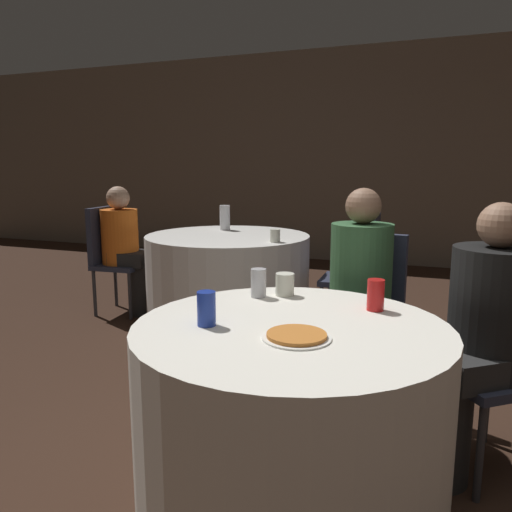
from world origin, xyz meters
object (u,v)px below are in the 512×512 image
at_px(person_green_jacket, 356,308).
at_px(person_black_shirt, 478,341).
at_px(chair_far_west, 111,251).
at_px(table_near, 290,421).
at_px(chair_far_east, 362,265).
at_px(soda_can_red, 376,295).
at_px(table_far, 228,279).
at_px(bottle_far, 225,218).
at_px(chair_near_north, 365,306).
at_px(chair_near_northeast, 510,345).
at_px(pizza_plate_near, 297,336).
at_px(soda_can_blue, 206,309).
at_px(soda_can_silver, 258,283).
at_px(person_orange_shirt, 128,251).

bearing_deg(person_green_jacket, person_black_shirt, 158.02).
xyz_separation_m(chair_far_west, person_black_shirt, (2.89, -1.44, 0.03)).
height_order(table_near, person_black_shirt, person_black_shirt).
bearing_deg(chair_far_east, soda_can_red, -171.55).
distance_m(table_far, bottle_far, 0.58).
bearing_deg(chair_near_north, table_far, -33.70).
bearing_deg(chair_far_east, chair_near_northeast, -152.23).
xyz_separation_m(pizza_plate_near, soda_can_blue, (-0.33, 0.02, 0.05)).
height_order(chair_near_northeast, person_black_shirt, person_black_shirt).
bearing_deg(soda_can_blue, chair_far_east, 85.09).
relative_size(person_black_shirt, bottle_far, 5.29).
relative_size(person_black_shirt, soda_can_blue, 9.37).
xyz_separation_m(chair_near_northeast, bottle_far, (-2.09, 1.73, 0.29)).
height_order(person_green_jacket, soda_can_silver, person_green_jacket).
bearing_deg(chair_far_west, chair_far_east, 88.31).
distance_m(soda_can_blue, soda_can_silver, 0.43).
xyz_separation_m(soda_can_blue, soda_can_silver, (0.03, 0.43, 0.00)).
height_order(chair_far_east, soda_can_red, chair_far_east).
distance_m(chair_far_east, person_orange_shirt, 1.99).
relative_size(chair_near_northeast, bottle_far, 4.31).
relative_size(person_orange_shirt, person_black_shirt, 0.97).
bearing_deg(table_near, chair_far_west, 139.12).
relative_size(chair_near_north, person_green_jacket, 0.79).
distance_m(person_black_shirt, soda_can_silver, 0.93).
relative_size(pizza_plate_near, soda_can_red, 1.87).
bearing_deg(chair_far_east, soda_can_silver, 172.75).
distance_m(table_far, person_black_shirt, 2.39).
relative_size(person_black_shirt, person_green_jacket, 0.97).
bearing_deg(chair_near_north, chair_near_northeast, 157.51).
bearing_deg(table_far, chair_far_west, -174.45).
xyz_separation_m(chair_far_east, bottle_far, (-1.24, 0.25, 0.29)).
distance_m(person_black_shirt, person_green_jacket, 0.62).
bearing_deg(bottle_far, person_black_shirt, -43.03).
xyz_separation_m(person_green_jacket, soda_can_red, (0.16, -0.51, 0.21)).
bearing_deg(chair_near_north, person_green_jacket, 90.00).
bearing_deg(chair_far_west, bottle_far, 107.79).
bearing_deg(soda_can_red, soda_can_silver, 176.92).
relative_size(table_near, chair_near_northeast, 1.21).
bearing_deg(soda_can_blue, person_black_shirt, 34.11).
bearing_deg(soda_can_silver, person_black_shirt, 12.11).
bearing_deg(bottle_far, soda_can_silver, -61.86).
relative_size(table_near, chair_far_west, 1.21).
xyz_separation_m(table_near, chair_far_east, (-0.09, 2.09, 0.18)).
distance_m(table_near, table_far, 2.36).
bearing_deg(chair_far_east, bottle_far, 76.35).
relative_size(chair_far_west, soda_can_blue, 7.63).
distance_m(table_far, soda_can_blue, 2.38).
bearing_deg(person_orange_shirt, soda_can_blue, 35.42).
bearing_deg(soda_can_red, soda_can_blue, -142.53).
height_order(chair_far_east, pizza_plate_near, chair_far_east).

